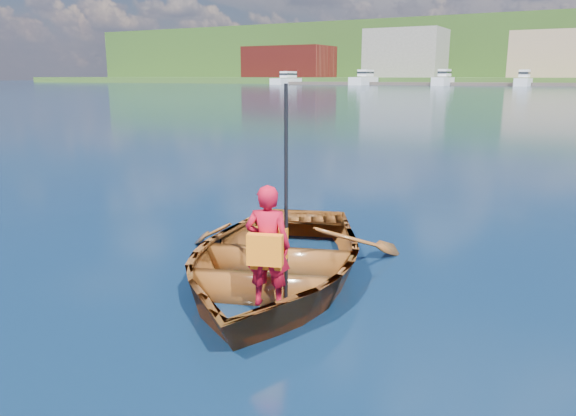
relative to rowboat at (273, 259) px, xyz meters
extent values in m
plane|color=#111D40|center=(0.27, -0.34, -0.27)|extent=(600.00, 600.00, 0.00)
imported|color=brown|center=(0.00, 0.00, 0.00)|extent=(3.99, 4.74, 0.84)
imported|color=red|center=(0.42, -0.81, 0.43)|extent=(0.50, 0.41, 1.20)
cube|color=orange|center=(0.45, -0.93, 0.43)|extent=(0.35, 0.20, 0.30)
cube|color=orange|center=(0.38, -0.70, 0.43)|extent=(0.35, 0.18, 0.30)
cube|color=orange|center=(0.42, -0.81, 0.25)|extent=(0.35, 0.30, 0.05)
cylinder|color=black|center=(0.51, -0.62, 0.89)|extent=(0.05, 0.05, 2.13)
cube|color=brown|center=(-89.73, 164.66, 6.73)|extent=(28.00, 16.00, 10.00)
cube|color=gray|center=(-49.73, 164.66, 8.73)|extent=(22.00, 16.00, 14.00)
cube|color=#9D8566|center=(-4.73, 164.66, 7.73)|extent=(30.00, 16.00, 12.00)
cube|color=white|center=(-78.62, 142.66, 0.51)|extent=(3.66, 13.08, 1.95)
cube|color=white|center=(-78.62, 143.97, 2.58)|extent=(2.56, 5.89, 1.80)
cube|color=black|center=(-78.62, 143.97, 2.68)|extent=(2.64, 6.15, 0.50)
cube|color=white|center=(-54.37, 142.66, 0.66)|extent=(3.69, 13.16, 2.31)
cube|color=white|center=(-54.37, 143.97, 2.94)|extent=(2.58, 5.92, 1.80)
cube|color=black|center=(-54.37, 143.97, 3.04)|extent=(2.65, 6.19, 0.50)
cube|color=white|center=(-32.79, 142.66, 0.66)|extent=(3.22, 11.49, 2.31)
cube|color=white|center=(-32.79, 143.81, 2.94)|extent=(2.25, 5.17, 1.80)
cube|color=black|center=(-32.79, 143.81, 3.04)|extent=(2.32, 5.40, 0.50)
cube|color=white|center=(-13.65, 142.66, 0.57)|extent=(3.07, 10.97, 2.09)
cube|color=white|center=(-13.65, 143.76, 2.73)|extent=(2.15, 4.94, 1.80)
cube|color=black|center=(-13.65, 143.76, 2.83)|extent=(2.21, 5.16, 0.50)
cylinder|color=#382314|center=(-12.49, 240.00, 13.37)|extent=(0.80, 0.80, 3.13)
sphere|color=#195B19|center=(-12.49, 240.00, 17.54)|extent=(5.85, 5.85, 5.85)
cylinder|color=#382314|center=(-153.40, 244.48, 14.66)|extent=(0.80, 0.80, 3.92)
sphere|color=#195B19|center=(-153.40, 244.48, 19.89)|extent=(7.33, 7.33, 7.33)
cylinder|color=#382314|center=(-123.03, 210.15, 7.52)|extent=(0.80, 0.80, 3.38)
sphere|color=#195B19|center=(-123.03, 210.15, 12.02)|extent=(6.30, 6.30, 6.30)
cylinder|color=#382314|center=(-116.57, 222.86, 9.68)|extent=(0.80, 0.80, 2.61)
sphere|color=#195B19|center=(-116.57, 222.86, 13.16)|extent=(4.87, 4.87, 4.87)
cylinder|color=#382314|center=(-15.21, 224.21, 10.04)|extent=(0.80, 0.80, 2.81)
sphere|color=#195B19|center=(-15.21, 224.21, 13.79)|extent=(5.24, 5.24, 5.24)
cylinder|color=#382314|center=(-143.55, 229.03, 11.57)|extent=(0.80, 0.80, 3.92)
sphere|color=#195B19|center=(-143.55, 229.03, 16.80)|extent=(7.32, 7.32, 7.32)
cylinder|color=#382314|center=(-148.37, 212.10, 7.51)|extent=(0.80, 0.80, 2.58)
sphere|color=#195B19|center=(-148.37, 212.10, 10.94)|extent=(4.81, 4.81, 4.81)
camera|label=1|loc=(3.07, -5.24, 2.02)|focal=35.00mm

